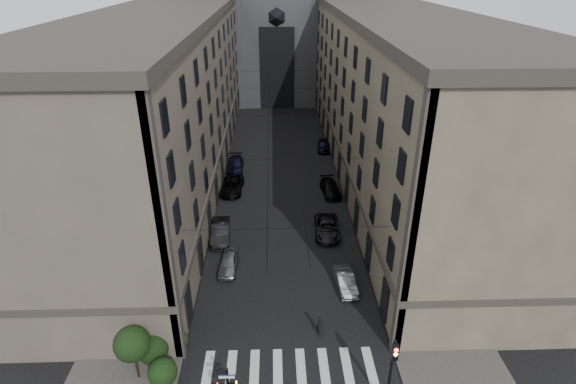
{
  "coord_description": "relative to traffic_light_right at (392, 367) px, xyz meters",
  "views": [
    {
      "loc": [
        -0.78,
        -15.71,
        23.29
      ],
      "look_at": [
        0.14,
        11.7,
        9.38
      ],
      "focal_mm": 28.0,
      "sensor_mm": 36.0,
      "label": 1
    }
  ],
  "objects": [
    {
      "name": "car_right_far",
      "position": [
        0.6,
        41.11,
        -2.57
      ],
      "size": [
        2.08,
        4.35,
        1.44
      ],
      "primitive_type": "imported",
      "rotation": [
        0.0,
        0.0,
        -0.09
      ],
      "color": "black",
      "rests_on": "ground"
    },
    {
      "name": "car_left_midnear",
      "position": [
        -11.55,
        18.6,
        -2.49
      ],
      "size": [
        1.97,
        4.95,
        1.6
      ],
      "primitive_type": "imported",
      "rotation": [
        0.0,
        0.0,
        0.06
      ],
      "color": "black",
      "rests_on": "ground"
    },
    {
      "name": "traffic_light_right",
      "position": [
        0.0,
        0.0,
        0.0
      ],
      "size": [
        0.34,
        0.5,
        5.2
      ],
      "color": "black",
      "rests_on": "ground"
    },
    {
      "name": "shrub_cluster",
      "position": [
        -14.32,
        3.09,
        -1.49
      ],
      "size": [
        3.9,
        4.4,
        3.9
      ],
      "color": "black",
      "rests_on": "sidewalk_left"
    },
    {
      "name": "sidewalk_left",
      "position": [
        -16.1,
        34.08,
        -3.21
      ],
      "size": [
        7.0,
        80.0,
        0.15
      ],
      "primitive_type": "cube",
      "color": "#383533",
      "rests_on": "ground"
    },
    {
      "name": "car_left_midfar",
      "position": [
        -11.23,
        28.58,
        -2.58
      ],
      "size": [
        2.6,
        5.2,
        1.41
      ],
      "primitive_type": "imported",
      "rotation": [
        0.0,
        0.0,
        -0.05
      ],
      "color": "black",
      "rests_on": "ground"
    },
    {
      "name": "building_left",
      "position": [
        -19.04,
        34.08,
        6.06
      ],
      "size": [
        13.6,
        60.6,
        18.85
      ],
      "color": "#534B3F",
      "rests_on": "ground"
    },
    {
      "name": "car_right_midnear",
      "position": [
        -1.4,
        19.15,
        -2.59
      ],
      "size": [
        2.58,
        5.14,
        1.39
      ],
      "primitive_type": "imported",
      "rotation": [
        0.0,
        0.0,
        -0.05
      ],
      "color": "black",
      "rests_on": "ground"
    },
    {
      "name": "building_right",
      "position": [
        7.84,
        34.08,
        6.06
      ],
      "size": [
        13.6,
        60.6,
        18.85
      ],
      "color": "brown",
      "rests_on": "ground"
    },
    {
      "name": "car_right_near",
      "position": [
        -0.82,
        11.07,
        -2.65
      ],
      "size": [
        1.67,
        3.96,
        1.27
      ],
      "primitive_type": "imported",
      "rotation": [
        0.0,
        0.0,
        0.09
      ],
      "color": "gray",
      "rests_on": "ground"
    },
    {
      "name": "car_left_far",
      "position": [
        -11.29,
        34.66,
        -2.56
      ],
      "size": [
        2.19,
        5.07,
        1.45
      ],
      "primitive_type": "imported",
      "rotation": [
        0.0,
        0.0,
        0.03
      ],
      "color": "black",
      "rests_on": "ground"
    },
    {
      "name": "zebra_crossing",
      "position": [
        -5.6,
        3.08,
        -3.28
      ],
      "size": [
        11.0,
        3.2,
        0.01
      ],
      "primitive_type": "cube",
      "color": "beige",
      "rests_on": "ground"
    },
    {
      "name": "car_left_near",
      "position": [
        -10.39,
        13.82,
        -2.63
      ],
      "size": [
        1.75,
        3.92,
        1.31
      ],
      "primitive_type": "imported",
      "rotation": [
        0.0,
        0.0,
        -0.05
      ],
      "color": "slate",
      "rests_on": "ground"
    },
    {
      "name": "pedestrian",
      "position": [
        -3.37,
        6.08,
        -2.36
      ],
      "size": [
        0.59,
        0.76,
        1.86
      ],
      "primitive_type": "imported",
      "rotation": [
        0.0,
        0.0,
        1.81
      ],
      "color": "black",
      "rests_on": "ground"
    },
    {
      "name": "tram_wires",
      "position": [
        -5.6,
        33.71,
        3.96
      ],
      "size": [
        14.0,
        60.0,
        0.43
      ],
      "color": "black",
      "rests_on": "ground"
    },
    {
      "name": "car_right_midfar",
      "position": [
        -0.04,
        27.7,
        -2.61
      ],
      "size": [
        2.32,
        4.81,
        1.35
      ],
      "primitive_type": "imported",
      "rotation": [
        0.0,
        0.0,
        0.09
      ],
      "color": "black",
      "rests_on": "ground"
    },
    {
      "name": "sidewalk_right",
      "position": [
        4.9,
        34.08,
        -3.21
      ],
      "size": [
        7.0,
        80.0,
        0.15
      ],
      "primitive_type": "cube",
      "color": "#383533",
      "rests_on": "ground"
    }
  ]
}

